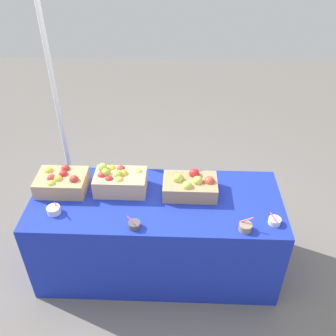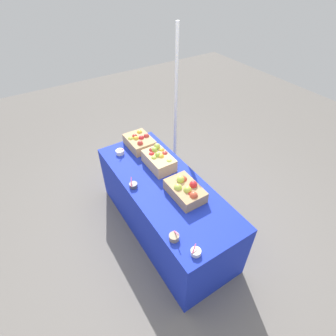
{
  "view_description": "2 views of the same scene",
  "coord_description": "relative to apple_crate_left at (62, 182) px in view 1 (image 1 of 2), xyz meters",
  "views": [
    {
      "loc": [
        0.17,
        -2.12,
        2.59
      ],
      "look_at": [
        0.09,
        0.05,
        1.0
      ],
      "focal_mm": 39.81,
      "sensor_mm": 36.0,
      "label": 1
    },
    {
      "loc": [
        1.72,
        -1.05,
        2.68
      ],
      "look_at": [
        0.02,
        0.03,
        0.96
      ],
      "focal_mm": 28.27,
      "sensor_mm": 36.0,
      "label": 2
    }
  ],
  "objects": [
    {
      "name": "ground_plane",
      "position": [
        0.73,
        -0.09,
        -0.81
      ],
      "size": [
        10.0,
        10.0,
        0.0
      ],
      "primitive_type": "plane",
      "color": "slate"
    },
    {
      "name": "tent_pole",
      "position": [
        -0.15,
        0.64,
        0.21
      ],
      "size": [
        0.04,
        0.04,
        2.05
      ],
      "primitive_type": "cylinder",
      "color": "white",
      "rests_on": "ground_plane"
    },
    {
      "name": "sample_bowl_far",
      "position": [
        1.57,
        -0.32,
        -0.05
      ],
      "size": [
        0.09,
        0.09,
        0.08
      ],
      "color": "silver",
      "rests_on": "table"
    },
    {
      "name": "table",
      "position": [
        0.73,
        -0.09,
        -0.44
      ],
      "size": [
        1.9,
        0.76,
        0.74
      ],
      "primitive_type": "cube",
      "color": "#192DB7",
      "rests_on": "ground_plane"
    },
    {
      "name": "apple_crate_middle",
      "position": [
        0.45,
        0.01,
        0.02
      ],
      "size": [
        0.39,
        0.24,
        0.2
      ],
      "color": "tan",
      "rests_on": "table"
    },
    {
      "name": "sample_bowl_near",
      "position": [
        0.6,
        -0.39,
        -0.05
      ],
      "size": [
        0.09,
        0.09,
        0.1
      ],
      "color": "#4C4C51",
      "rests_on": "table"
    },
    {
      "name": "sample_bowl_mid",
      "position": [
        1.36,
        -0.39,
        -0.04
      ],
      "size": [
        0.09,
        0.09,
        0.11
      ],
      "color": "gray",
      "rests_on": "table"
    },
    {
      "name": "sample_bowl_extra",
      "position": [
        0.01,
        -0.27,
        -0.05
      ],
      "size": [
        0.1,
        0.1,
        0.1
      ],
      "color": "silver",
      "rests_on": "table"
    },
    {
      "name": "apple_crate_right",
      "position": [
        0.99,
        -0.01,
        0.0
      ],
      "size": [
        0.41,
        0.26,
        0.18
      ],
      "color": "tan",
      "rests_on": "table"
    },
    {
      "name": "apple_crate_left",
      "position": [
        0.0,
        0.0,
        0.0
      ],
      "size": [
        0.38,
        0.28,
        0.17
      ],
      "color": "tan",
      "rests_on": "table"
    }
  ]
}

